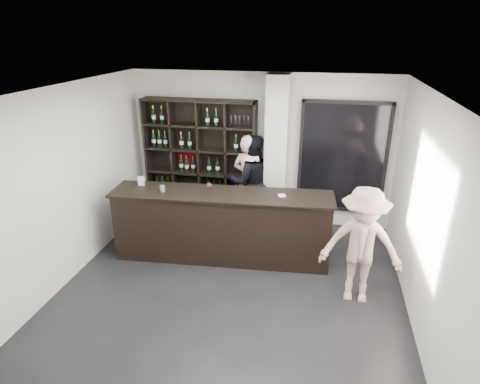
% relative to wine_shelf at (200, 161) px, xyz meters
% --- Properties ---
extents(floor, '(5.00, 5.50, 0.01)m').
position_rel_wine_shelf_xyz_m(floor, '(1.15, -2.57, -1.20)').
color(floor, black).
rests_on(floor, ground).
extents(wine_shelf, '(2.20, 0.35, 2.40)m').
position_rel_wine_shelf_xyz_m(wine_shelf, '(0.00, 0.00, 0.00)').
color(wine_shelf, black).
rests_on(wine_shelf, floor).
extents(structural_column, '(0.40, 0.40, 2.90)m').
position_rel_wine_shelf_xyz_m(structural_column, '(1.50, -0.10, 0.25)').
color(structural_column, silver).
rests_on(structural_column, floor).
extents(glass_panel, '(1.60, 0.08, 2.10)m').
position_rel_wine_shelf_xyz_m(glass_panel, '(2.70, 0.12, 0.20)').
color(glass_panel, black).
rests_on(glass_panel, floor).
extents(tasting_counter, '(3.57, 0.73, 1.18)m').
position_rel_wine_shelf_xyz_m(tasting_counter, '(0.80, -1.47, -0.61)').
color(tasting_counter, black).
rests_on(tasting_counter, floor).
extents(taster_pink, '(0.77, 0.63, 1.83)m').
position_rel_wine_shelf_xyz_m(taster_pink, '(1.00, -0.17, -0.29)').
color(taster_pink, '#F8C1C0').
rests_on(taster_pink, floor).
extents(taster_black, '(1.07, 0.95, 1.82)m').
position_rel_wine_shelf_xyz_m(taster_black, '(1.05, -0.17, -0.29)').
color(taster_black, black).
rests_on(taster_black, floor).
extents(customer, '(1.14, 0.69, 1.72)m').
position_rel_wine_shelf_xyz_m(customer, '(2.95, -2.17, -0.34)').
color(customer, tan).
rests_on(customer, floor).
extents(wine_glass, '(0.11, 0.11, 0.21)m').
position_rel_wine_shelf_xyz_m(wine_glass, '(0.62, -1.53, 0.08)').
color(wine_glass, white).
rests_on(wine_glass, tasting_counter).
extents(spit_cup, '(0.09, 0.09, 0.10)m').
position_rel_wine_shelf_xyz_m(spit_cup, '(-0.14, -1.60, 0.03)').
color(spit_cup, '#A4B4C4').
rests_on(spit_cup, tasting_counter).
extents(napkin_stack, '(0.14, 0.14, 0.02)m').
position_rel_wine_shelf_xyz_m(napkin_stack, '(1.76, -1.39, -0.01)').
color(napkin_stack, white).
rests_on(napkin_stack, tasting_counter).
extents(card_stand, '(0.11, 0.06, 0.15)m').
position_rel_wine_shelf_xyz_m(card_stand, '(-0.60, -1.41, 0.05)').
color(card_stand, white).
rests_on(card_stand, tasting_counter).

